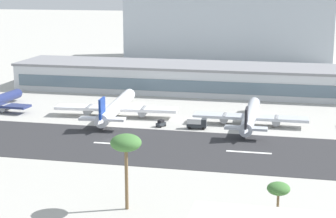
# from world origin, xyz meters

# --- Properties ---
(ground_plane) EXTENTS (1400.00, 1400.00, 0.00)m
(ground_plane) POSITION_xyz_m (0.00, 0.00, 0.00)
(ground_plane) COLOR #B2AFA8
(runway_strip) EXTENTS (800.00, 35.50, 0.08)m
(runway_strip) POSITION_xyz_m (0.00, -3.31, 0.04)
(runway_strip) COLOR #2D2D30
(runway_strip) RESTS_ON ground_plane
(runway_centreline_dash_4) EXTENTS (12.00, 1.20, 0.01)m
(runway_centreline_dash_4) POSITION_xyz_m (1.57, -3.31, 0.09)
(runway_centreline_dash_4) COLOR white
(runway_centreline_dash_4) RESTS_ON runway_strip
(runway_centreline_dash_5) EXTENTS (12.00, 1.20, 0.01)m
(runway_centreline_dash_5) POSITION_xyz_m (38.79, -3.31, 0.09)
(runway_centreline_dash_5) COLOR white
(runway_centreline_dash_5) RESTS_ON runway_strip
(terminal_building) EXTENTS (158.93, 28.65, 11.15)m
(terminal_building) POSITION_xyz_m (15.25, 78.39, 5.58)
(terminal_building) COLOR silver
(terminal_building) RESTS_ON ground_plane
(distant_hotel_block) EXTENTS (116.84, 28.83, 34.96)m
(distant_hotel_block) POSITION_xyz_m (11.27, 180.96, 17.48)
(distant_hotel_block) COLOR #A8B2BC
(distant_hotel_block) RESTS_ON ground_plane
(airliner_navy_tail_gate_1) EXTENTS (41.45, 48.08, 10.04)m
(airliner_navy_tail_gate_1) POSITION_xyz_m (-7.76, 27.26, 3.20)
(airliner_navy_tail_gate_1) COLOR white
(airliner_navy_tail_gate_1) RESTS_ON ground_plane
(airliner_black_tail_gate_2) EXTENTS (35.84, 44.29, 9.25)m
(airliner_black_tail_gate_2) POSITION_xyz_m (36.78, 25.31, 2.95)
(airliner_black_tail_gate_2) COLOR silver
(airliner_black_tail_gate_2) RESTS_ON ground_plane
(service_box_truck_0) EXTENTS (6.14, 3.00, 3.25)m
(service_box_truck_0) POSITION_xyz_m (21.12, 18.23, 1.79)
(service_box_truck_0) COLOR #2D3338
(service_box_truck_0) RESTS_ON ground_plane
(service_baggage_tug_1) EXTENTS (2.93, 3.58, 2.20)m
(service_baggage_tug_1) POSITION_xyz_m (9.82, 18.38, 1.05)
(service_baggage_tug_1) COLOR #2D3338
(service_baggage_tug_1) RESTS_ON ground_plane
(palm_tree_1) EXTENTS (4.03, 4.03, 10.22)m
(palm_tree_1) POSITION_xyz_m (47.75, -53.76, 8.88)
(palm_tree_1) COLOR brown
(palm_tree_1) RESTS_ON ground_plane
(palm_tree_3) EXTENTS (6.11, 6.11, 15.38)m
(palm_tree_3) POSITION_xyz_m (18.25, -47.14, 13.36)
(palm_tree_3) COLOR brown
(palm_tree_3) RESTS_ON ground_plane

